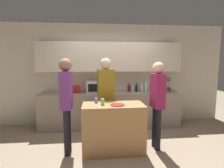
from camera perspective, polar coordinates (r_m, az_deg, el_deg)
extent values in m
plane|color=gray|center=(3.53, 1.75, -21.50)|extent=(14.00, 14.00, 0.00)
cube|color=beige|center=(4.84, -0.85, 3.09)|extent=(6.40, 0.08, 2.70)
cube|color=beige|center=(4.63, -0.65, 8.79)|extent=(3.74, 0.32, 0.75)
cube|color=gray|center=(4.65, -0.46, -8.29)|extent=(3.60, 0.62, 0.91)
cube|color=#B27F4C|center=(3.41, 0.43, -14.11)|extent=(1.15, 0.57, 0.91)
cube|color=#B7BABC|center=(4.54, -5.12, -0.89)|extent=(0.52, 0.38, 0.30)
cube|color=black|center=(4.35, -5.75, -1.26)|extent=(0.31, 0.01, 0.19)
cube|color=#B21E19|center=(4.58, -11.96, -1.72)|extent=(0.26, 0.16, 0.18)
cube|color=black|center=(4.57, -12.62, -0.58)|extent=(0.02, 0.11, 0.01)
cube|color=black|center=(4.56, -11.37, -0.57)|extent=(0.02, 0.11, 0.01)
cylinder|color=brown|center=(4.97, 17.85, -1.69)|extent=(0.14, 0.14, 0.10)
cylinder|color=#38662D|center=(4.95, 17.92, -0.08)|extent=(0.01, 0.01, 0.18)
sphere|color=#3D7A38|center=(4.93, 17.98, 1.53)|extent=(0.13, 0.13, 0.13)
cylinder|color=maroon|center=(4.70, 5.59, -1.41)|extent=(0.09, 0.09, 0.17)
cylinder|color=maroon|center=(4.69, 5.60, 0.03)|extent=(0.03, 0.03, 0.07)
cylinder|color=silver|center=(4.69, 6.82, -1.36)|extent=(0.08, 0.08, 0.19)
cylinder|color=silver|center=(4.68, 6.85, 0.20)|extent=(0.03, 0.03, 0.07)
cylinder|color=black|center=(4.72, 7.97, -1.39)|extent=(0.07, 0.07, 0.17)
cylinder|color=black|center=(4.71, 7.99, 0.07)|extent=(0.02, 0.02, 0.07)
cylinder|color=silver|center=(4.69, 9.79, -1.43)|extent=(0.07, 0.07, 0.18)
cylinder|color=silver|center=(4.67, 9.82, 0.13)|extent=(0.03, 0.03, 0.07)
cylinder|color=silver|center=(4.62, 11.08, -1.34)|extent=(0.07, 0.07, 0.22)
cylinder|color=silver|center=(4.60, 11.12, 0.56)|extent=(0.03, 0.03, 0.09)
cylinder|color=red|center=(3.21, 1.81, -6.80)|extent=(0.26, 0.26, 0.01)
cylinder|color=#84D195|center=(3.21, -3.13, -5.83)|extent=(0.07, 0.07, 0.12)
cylinder|color=#6A78D3|center=(3.39, -5.20, -5.35)|extent=(0.07, 0.07, 0.10)
cylinder|color=black|center=(3.52, -14.14, -14.17)|extent=(0.11, 0.11, 0.85)
cylinder|color=black|center=(3.37, -14.55, -15.15)|extent=(0.11, 0.11, 0.85)
cube|color=#7A388F|center=(3.24, -14.76, -1.97)|extent=(0.19, 0.34, 0.68)
sphere|color=#9E7051|center=(3.20, -15.02, 6.08)|extent=(0.23, 0.23, 0.23)
cylinder|color=black|center=(3.94, -0.83, -11.53)|extent=(0.11, 0.11, 0.86)
cylinder|color=black|center=(3.90, -3.14, -11.73)|extent=(0.11, 0.11, 0.86)
cube|color=olive|center=(3.74, -2.03, -0.36)|extent=(0.37, 0.25, 0.68)
sphere|color=beige|center=(3.71, -2.06, 6.68)|extent=(0.23, 0.23, 0.23)
cylinder|color=black|center=(3.57, 14.78, -14.15)|extent=(0.11, 0.11, 0.82)
cylinder|color=black|center=(3.70, 13.83, -13.30)|extent=(0.11, 0.11, 0.82)
cube|color=#982155|center=(3.44, 14.67, -2.16)|extent=(0.20, 0.35, 0.65)
sphere|color=beige|center=(3.40, 14.91, 5.14)|extent=(0.22, 0.22, 0.22)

